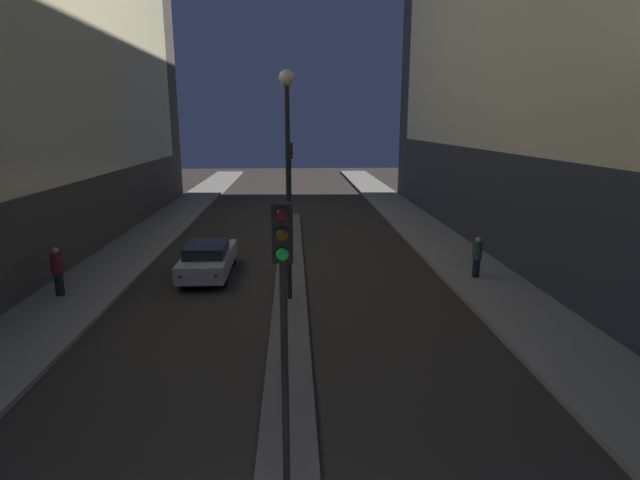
{
  "coord_description": "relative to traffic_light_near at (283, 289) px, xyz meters",
  "views": [
    {
      "loc": [
        0.18,
        -4.5,
        6.35
      ],
      "look_at": [
        1.49,
        20.09,
        0.5
      ],
      "focal_mm": 28.0,
      "sensor_mm": 36.0,
      "label": 1
    }
  ],
  "objects": [
    {
      "name": "pedestrian_on_left_sidewalk",
      "position": [
        -8.38,
        10.35,
        -2.68
      ],
      "size": [
        0.41,
        0.41,
        1.81
      ],
      "color": "black",
      "rests_on": "sidewalk_left"
    },
    {
      "name": "street_lamp",
      "position": [
        0.0,
        9.66,
        1.75
      ],
      "size": [
        0.53,
        0.53,
        7.87
      ],
      "color": "black",
      "rests_on": "median_strip"
    },
    {
      "name": "traffic_light_near",
      "position": [
        0.0,
        0.0,
        0.0
      ],
      "size": [
        0.32,
        0.42,
        5.02
      ],
      "color": "black",
      "rests_on": "median_strip"
    },
    {
      "name": "building_left",
      "position": [
        -12.44,
        16.79,
        7.25
      ],
      "size": [
        6.01,
        39.38,
        22.08
      ],
      "color": "#4C4742",
      "rests_on": "ground"
    },
    {
      "name": "traffic_light_mid",
      "position": [
        0.0,
        21.98,
        0.0
      ],
      "size": [
        0.32,
        0.42,
        5.02
      ],
      "color": "black",
      "rests_on": "median_strip"
    },
    {
      "name": "pedestrian_on_right_sidewalk",
      "position": [
        7.57,
        11.72,
        -2.75
      ],
      "size": [
        0.39,
        0.39,
        1.67
      ],
      "color": "black",
      "rests_on": "sidewalk_right"
    },
    {
      "name": "median_strip",
      "position": [
        0.0,
        12.41,
        -3.73
      ],
      "size": [
        1.19,
        28.62,
        0.14
      ],
      "color": "#66605B",
      "rests_on": "ground"
    },
    {
      "name": "car_left_lane",
      "position": [
        -3.44,
        12.99,
        -3.04
      ],
      "size": [
        1.88,
        4.77,
        1.46
      ],
      "color": "#B2B2B7",
      "rests_on": "ground"
    }
  ]
}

